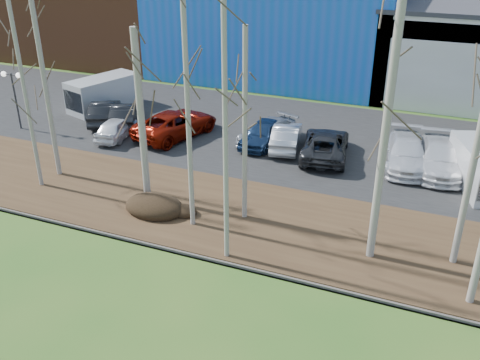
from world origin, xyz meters
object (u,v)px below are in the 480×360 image
at_px(street_lamp, 13,84).
at_px(car_2, 176,124).
at_px(car_1, 104,112).
at_px(car_8, 406,153).
at_px(car_9, 125,115).
at_px(van_grey, 101,94).
at_px(car_3, 267,132).
at_px(car_4, 263,133).
at_px(car_7, 440,157).
at_px(car_6, 325,144).
at_px(car_5, 286,136).
at_px(car_0, 116,128).

distance_m(street_lamp, car_2, 10.43).
bearing_deg(car_1, car_8, 155.26).
relative_size(car_9, van_grey, 0.80).
bearing_deg(car_3, van_grey, -167.53).
xyz_separation_m(car_4, car_7, (9.91, 0.11, 0.05)).
relative_size(street_lamp, car_2, 0.64).
xyz_separation_m(car_1, car_6, (14.85, -0.04, 0.01)).
distance_m(car_7, car_9, 19.32).
height_order(car_2, car_4, car_2).
distance_m(street_lamp, car_9, 7.00).
bearing_deg(car_5, street_lamp, -0.18).
xyz_separation_m(street_lamp, car_3, (15.37, 3.86, -2.24)).
relative_size(car_0, car_5, 0.86).
bearing_deg(van_grey, car_9, -16.06).
distance_m(car_3, car_8, 8.16).
relative_size(car_0, car_4, 0.89).
height_order(car_3, van_grey, van_grey).
bearing_deg(car_5, car_3, -28.20).
bearing_deg(car_4, van_grey, 175.10).
bearing_deg(car_2, car_0, 42.58).
xyz_separation_m(car_0, car_1, (-2.35, 2.09, 0.08)).
bearing_deg(car_0, car_3, -170.28).
bearing_deg(car_4, car_2, -168.81).
relative_size(car_2, car_6, 1.09).
bearing_deg(car_5, car_8, 168.45).
bearing_deg(car_7, car_5, 171.96).
xyz_separation_m(car_7, car_8, (-1.70, 0.00, 0.00)).
distance_m(car_5, car_8, 6.78).
bearing_deg(car_8, street_lamp, -179.83).
relative_size(car_0, car_8, 0.71).
bearing_deg(car_0, car_9, -78.75).
xyz_separation_m(car_8, car_9, (-17.62, -0.41, -0.05)).
distance_m(car_5, car_7, 8.48).
relative_size(car_1, car_4, 1.03).
distance_m(car_0, car_9, 2.22).
relative_size(street_lamp, car_9, 0.84).
relative_size(car_1, car_2, 0.76).
relative_size(car_7, van_grey, 0.97).
distance_m(car_2, car_9, 3.98).
relative_size(car_0, car_7, 0.71).
bearing_deg(car_7, car_0, 179.40).
relative_size(car_3, van_grey, 0.82).
bearing_deg(car_0, car_5, -174.77).
bearing_deg(car_1, car_2, 149.65).
bearing_deg(car_4, car_3, 87.68).
relative_size(car_8, van_grey, 0.97).
bearing_deg(street_lamp, car_8, 3.25).
height_order(car_9, van_grey, van_grey).
relative_size(car_1, car_9, 1.00).
xyz_separation_m(car_6, van_grey, (-16.62, 2.25, 0.37)).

